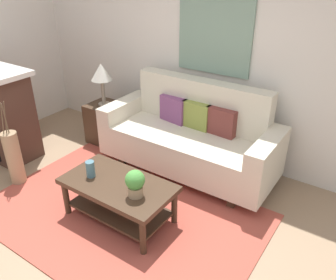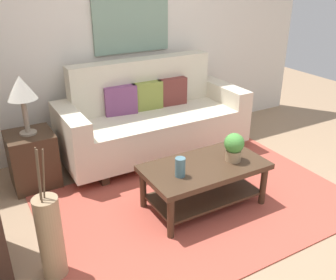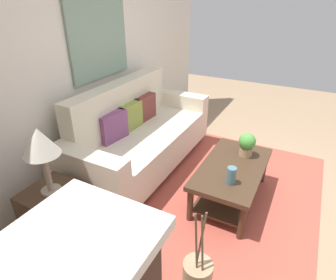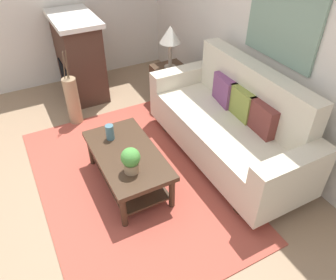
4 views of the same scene
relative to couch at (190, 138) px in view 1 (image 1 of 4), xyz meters
The scene contains 17 objects.
ground_plane 1.72m from the couch, 94.10° to the right, with size 9.32×9.32×0.00m, color #9E7F60.
wall_back 1.07m from the couch, 102.48° to the left, with size 5.32×0.10×2.70m, color silver.
area_rug 1.24m from the couch, 95.85° to the right, with size 2.79×1.85×0.01m, color #B24C3D.
couch is the anchor object (origin of this frame).
throw_pillow_plum 0.43m from the couch, 158.81° to the left, with size 0.36×0.12×0.32m, color #7A4270.
throw_pillow_olive 0.28m from the couch, 90.00° to the left, with size 0.36×0.12×0.32m, color olive.
throw_pillow_maroon 0.43m from the couch, 21.19° to the left, with size 0.36×0.12×0.32m, color brown.
coffee_table 1.20m from the couch, 94.74° to the right, with size 1.10×0.60×0.43m.
tabletop_vase 1.32m from the couch, 107.32° to the right, with size 0.09×0.09×0.17m, color slate.
potted_plant_tabletop 1.27m from the couch, 82.23° to the right, with size 0.18×0.18×0.26m.
side_table 1.37m from the couch, behind, with size 0.44×0.44×0.56m, color #422D1E.
table_lamp 1.47m from the couch, behind, with size 0.28×0.28×0.57m.
floor_vase 2.05m from the couch, 137.57° to the right, with size 0.17×0.17×0.64m, color tan.
floor_vase_branch_a 2.07m from the couch, 137.19° to the right, with size 0.01×0.01×0.36m, color brown.
floor_vase_branch_b 2.08m from the couch, 138.12° to the right, with size 0.01×0.01×0.36m, color brown.
floor_vase_branch_c 2.10m from the couch, 137.40° to the right, with size 0.01×0.01×0.36m, color brown.
framed_painting 1.22m from the couch, 90.00° to the left, with size 0.93×0.03×0.88m, color gray.
Camera 1 is at (1.96, -1.52, 2.35)m, focal length 36.95 mm.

